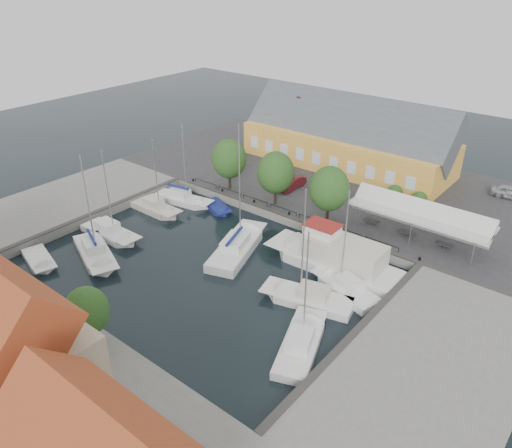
{
  "coord_description": "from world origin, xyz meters",
  "views": [
    {
      "loc": [
        29.0,
        -29.88,
        26.05
      ],
      "look_at": [
        0.0,
        6.0,
        1.5
      ],
      "focal_mm": 35.0,
      "sensor_mm": 36.0,
      "label": 1
    }
  ],
  "objects_px": {
    "east_boat_a": "(346,290)",
    "east_boat_c": "(300,347)",
    "west_boat_b": "(156,209)",
    "tent_canopy": "(420,215)",
    "car_silver": "(511,192)",
    "center_sailboat": "(237,249)",
    "east_boat_b": "(309,300)",
    "trawler": "(337,260)",
    "west_boat_a": "(182,200)",
    "west_boat_d": "(95,254)",
    "car_red": "(292,183)",
    "west_boat_c": "(110,234)",
    "launch_sw": "(39,261)",
    "warehouse": "(345,139)",
    "launch_nw": "(217,208)"
  },
  "relations": [
    {
      "from": "west_boat_a",
      "to": "west_boat_b",
      "type": "relative_size",
      "value": 1.1
    },
    {
      "from": "warehouse",
      "to": "car_silver",
      "type": "xyz_separation_m",
      "value": [
        21.3,
        2.42,
        -2.68
      ]
    },
    {
      "from": "west_boat_d",
      "to": "car_silver",
      "type": "bearing_deg",
      "value": 53.0
    },
    {
      "from": "tent_canopy",
      "to": "east_boat_a",
      "type": "relative_size",
      "value": 1.37
    },
    {
      "from": "east_boat_b",
      "to": "launch_sw",
      "type": "distance_m",
      "value": 26.48
    },
    {
      "from": "west_boat_b",
      "to": "tent_canopy",
      "type": "bearing_deg",
      "value": 22.68
    },
    {
      "from": "east_boat_a",
      "to": "car_silver",
      "type": "bearing_deg",
      "value": 77.4
    },
    {
      "from": "west_boat_a",
      "to": "west_boat_b",
      "type": "distance_m",
      "value": 3.67
    },
    {
      "from": "car_silver",
      "to": "east_boat_b",
      "type": "relative_size",
      "value": 0.4
    },
    {
      "from": "tent_canopy",
      "to": "launch_sw",
      "type": "height_order",
      "value": "tent_canopy"
    },
    {
      "from": "west_boat_c",
      "to": "warehouse",
      "type": "bearing_deg",
      "value": 73.43
    },
    {
      "from": "tent_canopy",
      "to": "car_red",
      "type": "bearing_deg",
      "value": 172.52
    },
    {
      "from": "trawler",
      "to": "west_boat_c",
      "type": "xyz_separation_m",
      "value": [
        -22.0,
        -9.65,
        -0.76
      ]
    },
    {
      "from": "tent_canopy",
      "to": "west_boat_a",
      "type": "distance_m",
      "value": 27.56
    },
    {
      "from": "tent_canopy",
      "to": "west_boat_c",
      "type": "bearing_deg",
      "value": -145.16
    },
    {
      "from": "east_boat_b",
      "to": "west_boat_d",
      "type": "height_order",
      "value": "west_boat_d"
    },
    {
      "from": "launch_nw",
      "to": "center_sailboat",
      "type": "bearing_deg",
      "value": -35.75
    },
    {
      "from": "west_boat_b",
      "to": "west_boat_c",
      "type": "distance_m",
      "value": 7.0
    },
    {
      "from": "east_boat_c",
      "to": "car_red",
      "type": "bearing_deg",
      "value": 126.78
    },
    {
      "from": "east_boat_b",
      "to": "east_boat_c",
      "type": "bearing_deg",
      "value": -63.19
    },
    {
      "from": "east_boat_b",
      "to": "car_red",
      "type": "bearing_deg",
      "value": 129.48
    },
    {
      "from": "center_sailboat",
      "to": "east_boat_b",
      "type": "bearing_deg",
      "value": -13.14
    },
    {
      "from": "car_silver",
      "to": "west_boat_b",
      "type": "distance_m",
      "value": 41.89
    },
    {
      "from": "east_boat_c",
      "to": "west_boat_b",
      "type": "height_order",
      "value": "east_boat_c"
    },
    {
      "from": "west_boat_d",
      "to": "tent_canopy",
      "type": "bearing_deg",
      "value": 42.18
    },
    {
      "from": "east_boat_c",
      "to": "west_boat_d",
      "type": "height_order",
      "value": "west_boat_d"
    },
    {
      "from": "warehouse",
      "to": "launch_nw",
      "type": "height_order",
      "value": "warehouse"
    },
    {
      "from": "warehouse",
      "to": "west_boat_a",
      "type": "relative_size",
      "value": 2.74
    },
    {
      "from": "trawler",
      "to": "launch_sw",
      "type": "xyz_separation_m",
      "value": [
        -23.09,
        -17.15,
        -0.93
      ]
    },
    {
      "from": "west_boat_b",
      "to": "west_boat_d",
      "type": "height_order",
      "value": "west_boat_d"
    },
    {
      "from": "center_sailboat",
      "to": "warehouse",
      "type": "bearing_deg",
      "value": 96.81
    },
    {
      "from": "trawler",
      "to": "west_boat_a",
      "type": "bearing_deg",
      "value": 177.58
    },
    {
      "from": "car_silver",
      "to": "east_boat_a",
      "type": "height_order",
      "value": "east_boat_a"
    },
    {
      "from": "warehouse",
      "to": "west_boat_c",
      "type": "xyz_separation_m",
      "value": [
        -9.53,
        -32.04,
        -4.17
      ]
    },
    {
      "from": "tent_canopy",
      "to": "trawler",
      "type": "height_order",
      "value": "trawler"
    },
    {
      "from": "launch_sw",
      "to": "west_boat_b",
      "type": "bearing_deg",
      "value": 88.55
    },
    {
      "from": "east_boat_a",
      "to": "east_boat_c",
      "type": "height_order",
      "value": "east_boat_c"
    },
    {
      "from": "car_silver",
      "to": "trawler",
      "type": "distance_m",
      "value": 26.35
    },
    {
      "from": "car_silver",
      "to": "west_boat_a",
      "type": "xyz_separation_m",
      "value": [
        -30.97,
        -23.88,
        -1.48
      ]
    },
    {
      "from": "car_red",
      "to": "launch_nw",
      "type": "relative_size",
      "value": 0.86
    },
    {
      "from": "center_sailboat",
      "to": "east_boat_a",
      "type": "height_order",
      "value": "center_sailboat"
    },
    {
      "from": "west_boat_b",
      "to": "east_boat_b",
      "type": "bearing_deg",
      "value": -8.12
    },
    {
      "from": "west_boat_c",
      "to": "launch_nw",
      "type": "height_order",
      "value": "west_boat_c"
    },
    {
      "from": "east_boat_b",
      "to": "launch_nw",
      "type": "bearing_deg",
      "value": 155.78
    },
    {
      "from": "east_boat_a",
      "to": "west_boat_d",
      "type": "bearing_deg",
      "value": -155.41
    },
    {
      "from": "tent_canopy",
      "to": "east_boat_b",
      "type": "xyz_separation_m",
      "value": [
        -3.17,
        -14.6,
        -3.42
      ]
    },
    {
      "from": "car_red",
      "to": "east_boat_b",
      "type": "xyz_separation_m",
      "value": [
        13.87,
        -16.84,
        -1.47
      ]
    },
    {
      "from": "east_boat_a",
      "to": "east_boat_b",
      "type": "height_order",
      "value": "east_boat_b"
    },
    {
      "from": "west_boat_a",
      "to": "launch_nw",
      "type": "distance_m",
      "value": 4.72
    },
    {
      "from": "tent_canopy",
      "to": "east_boat_c",
      "type": "xyz_separation_m",
      "value": [
        -0.5,
        -19.89,
        -3.42
      ]
    }
  ]
}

